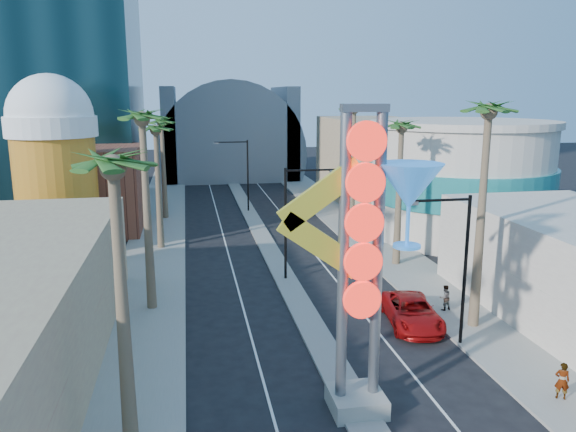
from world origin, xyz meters
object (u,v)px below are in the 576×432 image
object	(u,v)px
pedestrian_a	(562,381)
pedestrian_b	(445,298)
red_pickup	(412,312)
neon_sign	(381,240)

from	to	relation	value
pedestrian_a	pedestrian_b	bearing A→B (deg)	-63.14
red_pickup	pedestrian_b	size ratio (longest dim) A/B	3.70
red_pickup	pedestrian_b	xyz separation A→B (m)	(2.71, 1.51, 0.13)
pedestrian_a	pedestrian_b	world-z (taller)	pedestrian_a
pedestrian_a	neon_sign	bearing A→B (deg)	18.28
red_pickup	pedestrian_a	size ratio (longest dim) A/B	3.49
pedestrian_b	red_pickup	bearing A→B (deg)	17.23
red_pickup	pedestrian_b	bearing A→B (deg)	36.76
neon_sign	red_pickup	bearing A→B (deg)	58.47
pedestrian_a	red_pickup	bearing A→B (deg)	-45.93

